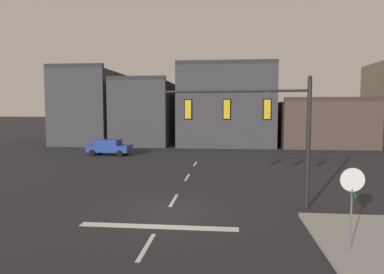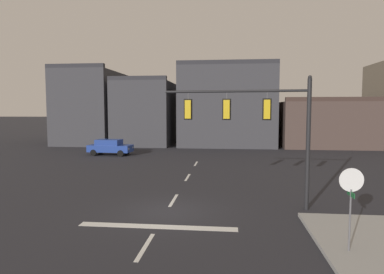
{
  "view_description": "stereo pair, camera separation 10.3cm",
  "coord_description": "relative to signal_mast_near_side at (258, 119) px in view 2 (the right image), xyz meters",
  "views": [
    {
      "loc": [
        2.7,
        -15.04,
        4.67
      ],
      "look_at": [
        0.75,
        3.93,
        3.13
      ],
      "focal_mm": 31.84,
      "sensor_mm": 36.0,
      "label": 1
    },
    {
      "loc": [
        2.8,
        -15.03,
        4.67
      ],
      "look_at": [
        0.75,
        3.93,
        3.13
      ],
      "focal_mm": 31.84,
      "sensor_mm": 36.0,
      "label": 2
    }
  ],
  "objects": [
    {
      "name": "ground_plane",
      "position": [
        -4.19,
        -1.28,
        -4.21
      ],
      "size": [
        400.0,
        400.0,
        0.0
      ],
      "primitive_type": "plane",
      "color": "#232328"
    },
    {
      "name": "stop_sign",
      "position": [
        2.49,
        -5.22,
        -2.07
      ],
      "size": [
        0.76,
        0.64,
        2.83
      ],
      "color": "#56565B",
      "rests_on": "ground"
    },
    {
      "name": "car_lot_nearside",
      "position": [
        -13.53,
        17.34,
        -3.36
      ],
      "size": [
        4.55,
        2.17,
        1.61
      ],
      "color": "navy",
      "rests_on": "ground"
    },
    {
      "name": "building_row",
      "position": [
        1.52,
        30.01,
        0.4
      ],
      "size": [
        51.25,
        13.69,
        11.37
      ],
      "color": "#38383D",
      "rests_on": "ground"
    },
    {
      "name": "stop_bar_paint",
      "position": [
        -4.19,
        -3.28,
        -4.21
      ],
      "size": [
        6.4,
        0.5,
        0.01
      ],
      "primitive_type": "cube",
      "color": "silver",
      "rests_on": "ground"
    },
    {
      "name": "signal_mast_near_side",
      "position": [
        0.0,
        0.0,
        0.0
      ],
      "size": [
        6.87,
        0.82,
        6.23
      ],
      "color": "black",
      "rests_on": "ground"
    },
    {
      "name": "lane_centreline",
      "position": [
        -4.19,
        0.72,
        -4.21
      ],
      "size": [
        0.16,
        26.4,
        0.01
      ],
      "color": "silver",
      "rests_on": "ground"
    }
  ]
}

